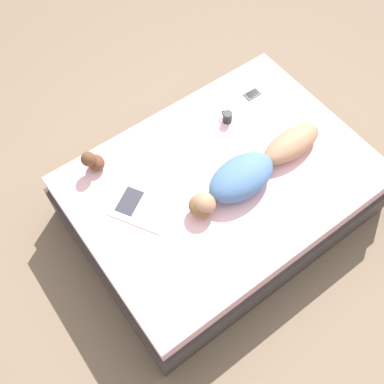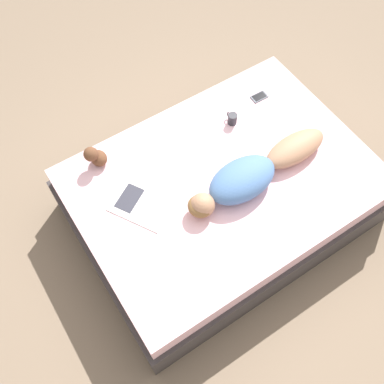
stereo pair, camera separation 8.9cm
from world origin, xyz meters
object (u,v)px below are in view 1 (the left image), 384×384
object	(u,v)px
open_magazine	(142,206)
coffee_mug	(227,117)
cell_phone	(253,94)
person	(252,170)

from	to	relation	value
open_magazine	coffee_mug	xyz separation A→B (m)	(0.24, -0.96, 0.04)
cell_phone	coffee_mug	bearing A→B (deg)	106.02
person	open_magazine	xyz separation A→B (m)	(0.27, 0.77, -0.09)
open_magazine	coffee_mug	world-z (taller)	coffee_mug
person	cell_phone	world-z (taller)	person
person	cell_phone	bearing A→B (deg)	-42.82
person	open_magazine	world-z (taller)	person
cell_phone	open_magazine	bearing A→B (deg)	105.64
person	coffee_mug	xyz separation A→B (m)	(0.51, -0.18, -0.05)
coffee_mug	cell_phone	xyz separation A→B (m)	(0.09, -0.34, -0.04)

